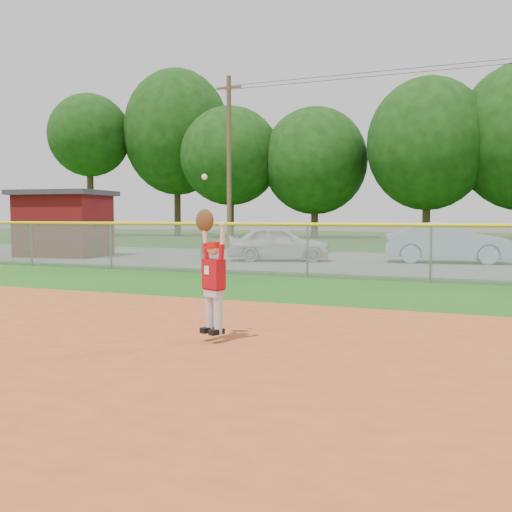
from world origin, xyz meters
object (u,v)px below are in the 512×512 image
at_px(car_white_a, 279,243).
at_px(utility_shed, 64,223).
at_px(car_blue, 448,243).
at_px(ballplayer, 212,272).

height_order(car_white_a, utility_shed, utility_shed).
xyz_separation_m(car_white_a, car_blue, (6.03, 1.47, 0.07)).
height_order(utility_shed, ballplayer, utility_shed).
height_order(car_blue, ballplayer, ballplayer).
bearing_deg(car_blue, utility_shed, 90.64).
bearing_deg(car_white_a, car_blue, -95.15).
relative_size(car_white_a, ballplayer, 1.82).
bearing_deg(utility_shed, car_white_a, 6.98).
height_order(car_white_a, ballplayer, ballplayer).
bearing_deg(ballplayer, utility_shed, 136.78).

